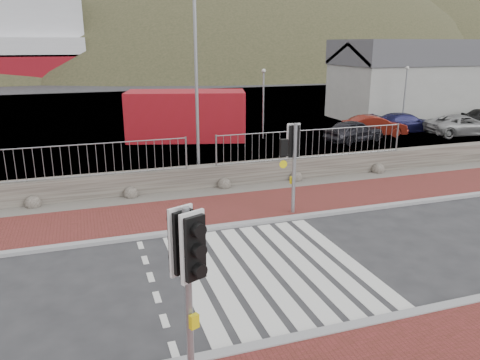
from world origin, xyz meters
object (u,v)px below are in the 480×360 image
object	(u,v)px
car_c	(405,123)
car_d	(463,125)
shipping_container	(186,115)
car_a	(354,131)
car_b	(375,126)
streetlight	(199,80)
traffic_signal_near	(187,259)
traffic_signal_far	(294,149)

from	to	relation	value
car_c	car_d	distance (m)	3.43
shipping_container	car_a	distance (m)	9.89
car_b	streetlight	bearing A→B (deg)	127.15
traffic_signal_near	car_c	world-z (taller)	traffic_signal_near
streetlight	shipping_container	distance (m)	9.51
traffic_signal_near	car_d	world-z (taller)	traffic_signal_near
traffic_signal_near	car_b	size ratio (longest dim) A/B	0.81
car_b	shipping_container	bearing A→B (deg)	86.96
traffic_signal_near	car_b	distance (m)	23.72
traffic_signal_near	car_a	xyz separation A→B (m)	(13.52, 16.65, -1.61)
car_b	traffic_signal_near	bearing A→B (deg)	149.28
shipping_container	car_d	size ratio (longest dim) A/B	1.50
traffic_signal_near	streetlight	world-z (taller)	streetlight
traffic_signal_far	car_d	bearing A→B (deg)	-146.88
traffic_signal_near	traffic_signal_far	size ratio (longest dim) A/B	1.01
traffic_signal_near	traffic_signal_far	distance (m)	8.43
car_b	car_d	world-z (taller)	car_b
car_a	car_d	xyz separation A→B (m)	(7.48, -0.46, -0.01)
shipping_container	car_c	world-z (taller)	shipping_container
car_c	shipping_container	bearing A→B (deg)	81.30
traffic_signal_near	car_c	distance (m)	25.76
car_a	streetlight	bearing A→B (deg)	102.91
car_a	car_b	distance (m)	2.41
traffic_signal_far	car_c	size ratio (longest dim) A/B	0.72
traffic_signal_far	car_a	bearing A→B (deg)	-128.09
car_b	car_d	distance (m)	5.56
traffic_signal_near	car_c	xyz separation A→B (m)	(18.20, 18.15, -1.63)
traffic_signal_near	car_b	xyz separation A→B (m)	(15.67, 17.74, -1.62)
car_a	car_b	xyz separation A→B (m)	(2.14, 1.09, -0.01)
shipping_container	car_b	size ratio (longest dim) A/B	1.77
streetlight	car_b	distance (m)	14.49
traffic_signal_far	car_a	size ratio (longest dim) A/B	0.82
streetlight	car_c	distance (m)	16.90
traffic_signal_far	shipping_container	xyz separation A→B (m)	(-0.57, 13.71, -0.82)
shipping_container	car_a	xyz separation A→B (m)	(9.07, -3.84, -0.78)
car_a	car_d	bearing A→B (deg)	-106.96
traffic_signal_near	car_b	world-z (taller)	traffic_signal_near
traffic_signal_near	car_a	distance (m)	21.51
traffic_signal_near	shipping_container	size ratio (longest dim) A/B	0.46
car_b	traffic_signal_far	bearing A→B (deg)	146.56
car_b	car_c	size ratio (longest dim) A/B	0.89
traffic_signal_near	car_d	distance (m)	26.57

